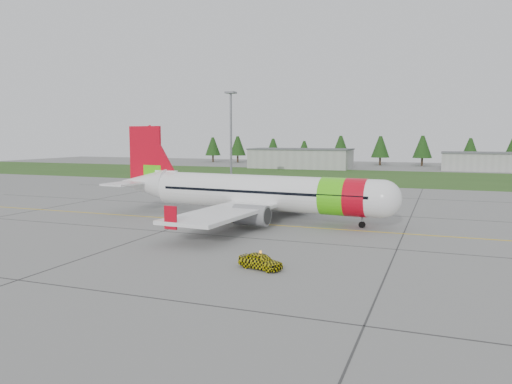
% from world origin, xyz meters
% --- Properties ---
extents(ground, '(320.00, 320.00, 0.00)m').
position_xyz_m(ground, '(0.00, 0.00, 0.00)').
color(ground, gray).
rests_on(ground, ground).
extents(aircraft, '(39.02, 36.05, 11.82)m').
position_xyz_m(aircraft, '(-7.91, 11.01, 3.41)').
color(aircraft, white).
rests_on(aircraft, ground).
extents(follow_me_car, '(1.64, 1.80, 3.73)m').
position_xyz_m(follow_me_car, '(0.50, -10.79, 1.86)').
color(follow_me_car, yellow).
rests_on(follow_me_car, ground).
extents(service_van, '(1.67, 1.61, 4.06)m').
position_xyz_m(service_van, '(-22.82, 59.76, 2.03)').
color(service_van, white).
rests_on(service_van, ground).
extents(grass_strip, '(320.00, 50.00, 0.03)m').
position_xyz_m(grass_strip, '(0.00, 82.00, 0.01)').
color(grass_strip, '#30561E').
rests_on(grass_strip, ground).
extents(taxi_guideline, '(120.00, 0.25, 0.02)m').
position_xyz_m(taxi_guideline, '(0.00, 8.00, 0.01)').
color(taxi_guideline, gold).
rests_on(taxi_guideline, ground).
extents(hangar_west, '(32.00, 14.00, 6.00)m').
position_xyz_m(hangar_west, '(-30.00, 110.00, 3.00)').
color(hangar_west, '#A8A8A3').
rests_on(hangar_west, ground).
extents(hangar_east, '(24.00, 12.00, 5.20)m').
position_xyz_m(hangar_east, '(25.00, 118.00, 2.60)').
color(hangar_east, '#A8A8A3').
rests_on(hangar_east, ground).
extents(floodlight_mast, '(0.50, 0.50, 20.00)m').
position_xyz_m(floodlight_mast, '(-32.00, 58.00, 10.00)').
color(floodlight_mast, slate).
rests_on(floodlight_mast, ground).
extents(treeline, '(160.00, 8.00, 10.00)m').
position_xyz_m(treeline, '(0.00, 138.00, 5.00)').
color(treeline, '#1C3F14').
rests_on(treeline, ground).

